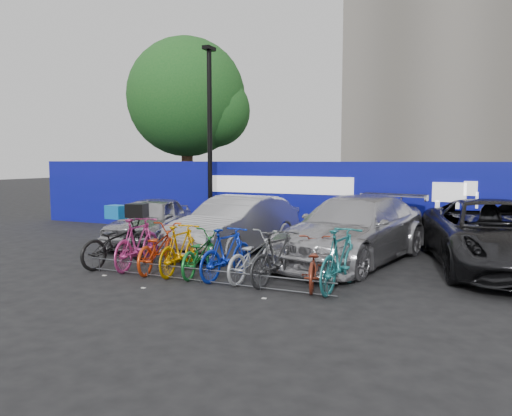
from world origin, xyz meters
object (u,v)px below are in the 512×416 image
Objects in this scene: car_1 at (237,224)px; car_3 at (496,236)px; car_0 at (150,221)px; bike_1 at (138,243)px; tree at (191,100)px; bike_3 at (181,249)px; bike_7 at (277,257)px; lamppost at (210,135)px; bike_6 at (253,256)px; car_2 at (354,229)px; bike_8 at (313,263)px; bike_9 at (340,259)px; bike_2 at (158,248)px; bike_rack at (201,275)px; bike_0 at (117,242)px; bike_4 at (201,253)px; bike_5 at (227,253)px.

car_1 is 0.80× the size of car_3.
car_0 is 0.91× the size of car_1.
tree is at bearing -72.30° from bike_1.
car_1 is at bearing -51.13° from tree.
bike_3 is 1.01× the size of bike_7.
bike_6 is (4.04, -5.30, -2.78)m from lamppost.
car_2 reaches higher than car_1.
car_0 is 9.07m from car_3.
bike_9 is (0.54, -0.02, 0.13)m from bike_8.
bike_1 is 3.43m from bike_7.
bike_3 is (0.63, -0.06, 0.03)m from bike_2.
bike_rack is 1.57m from bike_7.
bike_rack is 2.68× the size of bike_0.
lamppost is 3.15× the size of bike_1.
bike_6 is at bearing -159.56° from car_3.
bike_rack is 1.60m from bike_2.
bike_9 is (9.44, -10.01, -4.47)m from tree.
car_2 reaches higher than bike_9.
bike_7 is (2.23, 0.03, -0.00)m from bike_3.
bike_9 is at bearing -171.93° from bike_0.
car_3 is at bearing -14.80° from lamppost.
car_1 is 2.49× the size of bike_4.
lamppost is (3.57, -4.66, -1.80)m from tree.
tree is at bearing -72.28° from bike_2.
car_2 reaches higher than bike_5.
car_0 is 4.33m from bike_4.
bike_2 is at bearing -9.16° from bike_3.
car_3 is 3.01× the size of bike_6.
tree is 14.15m from bike_8.
car_3 is 2.90× the size of bike_1.
bike_1 is at bearing -106.00° from car_1.
bike_9 is (5.30, -0.01, 0.05)m from bike_0.
car_1 reaches higher than bike_7.
bike_7 is at bearing -171.11° from bike_5.
bike_rack is (6.77, -10.66, -4.91)m from tree.
bike_3 is at bearing 13.01° from bike_6.
car_2 is (9.03, -7.28, -4.28)m from tree.
bike_0 is at bearing -83.96° from lamppost.
tree is at bearing 96.96° from car_0.
bike_2 is 1.04× the size of bike_6.
bike_1 is 1.07× the size of bike_4.
bike_6 is (0.54, 0.14, -0.05)m from bike_5.
bike_6 is 1.04× the size of bike_8.
car_0 is at bearing -17.62° from bike_9.
bike_7 is at bearing -50.92° from tree.
bike_7 is (4.62, -5.43, -2.74)m from lamppost.
bike_rack is 2.14m from bike_1.
car_0 is 3.26m from bike_1.
car_0 is 5.29m from bike_6.
bike_9 reaches higher than bike_6.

